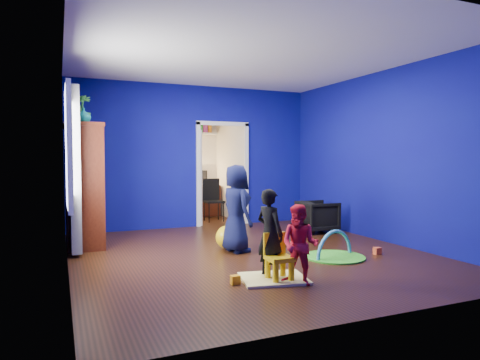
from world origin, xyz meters
name	(u,v)px	position (x,y,z in m)	size (l,w,h in m)	color
floor	(250,254)	(0.00, 0.00, 0.00)	(5.00, 5.50, 0.01)	black
ceiling	(250,56)	(0.00, 0.00, 2.90)	(5.00, 5.50, 0.01)	white
wall_back	(195,156)	(0.00, 2.75, 1.45)	(5.00, 0.02, 2.90)	#0B0A78
wall_front	(380,155)	(0.00, -2.75, 1.45)	(5.00, 0.02, 2.90)	#0B0A78
wall_left	(66,156)	(-2.50, 0.00, 1.45)	(0.02, 5.50, 2.90)	#0B0A78
wall_right	(384,156)	(2.50, 0.00, 1.45)	(0.02, 5.50, 2.90)	#0B0A78
alcove	(209,165)	(0.60, 3.62, 1.25)	(1.00, 1.75, 2.50)	silver
armchair	(317,216)	(1.96, 1.19, 0.30)	(0.64, 0.66, 0.60)	black
child_black	(270,233)	(-0.30, -1.24, 0.53)	(0.39, 0.25, 1.06)	black
child_navy	(236,208)	(-0.13, 0.22, 0.66)	(0.65, 0.42, 1.32)	#0E1436
toddler_red	(300,245)	(-0.12, -1.62, 0.45)	(0.44, 0.34, 0.90)	red
vase	(84,115)	(-2.22, 1.29, 2.07)	(0.22, 0.22, 0.23)	#0D576D
potted_plant	(82,110)	(-2.22, 1.81, 2.21)	(0.28, 0.28, 0.51)	#2F8230
tv_armoire	(84,185)	(-2.22, 1.59, 0.98)	(0.58, 1.14, 1.96)	#391609
crt_tv	(86,183)	(-2.18, 1.59, 1.02)	(0.46, 0.70, 0.54)	silver
yellow_blanket	(274,279)	(-0.30, -1.34, 0.01)	(0.75, 0.60, 0.03)	#F2E07A
hopper_ball	(227,237)	(-0.18, 0.47, 0.18)	(0.36, 0.36, 0.36)	yellow
kid_chair	(279,260)	(-0.27, -1.42, 0.25)	(0.28, 0.28, 0.50)	yellow
play_mat	(335,257)	(1.01, -0.69, 0.01)	(0.86, 0.86, 0.02)	green
toy_arch	(335,256)	(1.01, -0.69, 0.02)	(0.77, 0.77, 0.05)	#3F8CD8
window_left	(67,148)	(-2.48, 0.35, 1.55)	(0.03, 0.95, 1.55)	white
curtain	(75,170)	(-2.37, 0.90, 1.25)	(0.14, 0.42, 2.40)	slate
doorway	(222,175)	(0.60, 2.75, 1.05)	(1.16, 0.10, 2.10)	white
study_desk	(201,201)	(0.60, 4.26, 0.38)	(0.88, 0.44, 0.75)	#3D140A
desk_monitor	(199,177)	(0.60, 4.38, 0.95)	(0.40, 0.05, 0.32)	black
desk_lamp	(189,178)	(0.32, 4.32, 0.93)	(0.14, 0.14, 0.14)	#FFD88C
folding_chair	(214,201)	(0.60, 3.30, 0.46)	(0.40, 0.40, 0.92)	black
book_shelf	(199,133)	(0.60, 4.37, 2.02)	(0.88, 0.24, 0.04)	white
toy_0	(377,251)	(1.72, -0.76, 0.05)	(0.10, 0.08, 0.10)	#F55928
toy_1	(304,230)	(1.65, 1.18, 0.06)	(0.11, 0.11, 0.11)	blue
toy_2	(235,280)	(-0.78, -1.32, 0.05)	(0.10, 0.08, 0.10)	orange
toy_3	(287,243)	(0.79, 0.27, 0.06)	(0.11, 0.11, 0.11)	green
toy_4	(301,241)	(1.10, 0.36, 0.05)	(0.10, 0.08, 0.10)	#D750CF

